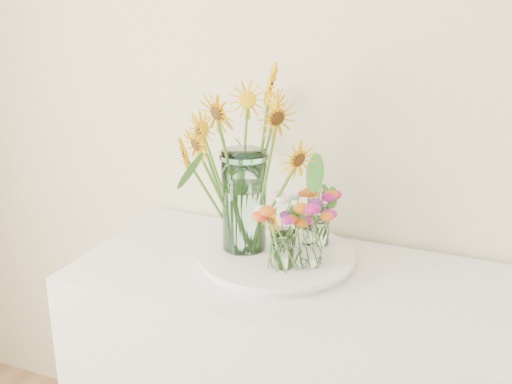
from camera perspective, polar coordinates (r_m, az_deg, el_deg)
The scene contains 9 objects.
tray at distance 1.88m, azimuth 1.84°, elevation -5.94°, with size 0.43×0.43×0.03m, color white.
mason_jar at distance 1.85m, azimuth -1.07°, elevation -0.83°, with size 0.13×0.13×0.30m, color #BCF0EB.
sunflower_bouquet at distance 1.81m, azimuth -1.09°, elevation 2.72°, with size 0.72×0.72×0.54m, color #E4A504, non-canonical shape.
small_vase_a at distance 1.77m, azimuth 2.38°, elevation -5.10°, with size 0.07×0.07×0.11m, color white.
wildflower_posy_a at distance 1.75m, azimuth 2.40°, elevation -3.76°, with size 0.21×0.21×0.20m, color #CE5E11, non-canonical shape.
small_vase_b at distance 1.78m, azimuth 4.61°, elevation -4.83°, with size 0.08×0.08×0.12m, color white, non-canonical shape.
wildflower_posy_b at distance 1.76m, azimuth 4.65°, elevation -3.50°, with size 0.20×0.20×0.21m, color #CE5E11, non-canonical shape.
small_vase_c at distance 1.92m, azimuth 5.52°, elevation -3.02°, with size 0.07×0.07×0.12m, color white.
wildflower_posy_c at distance 1.90m, azimuth 5.56°, elevation -1.77°, with size 0.20×0.20×0.21m, color #CE5E11, non-canonical shape.
Camera 1 is at (0.15, 0.39, 1.71)m, focal length 45.00 mm.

